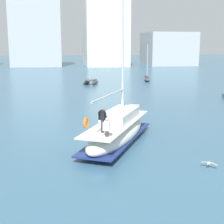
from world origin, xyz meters
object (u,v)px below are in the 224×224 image
object	(u,v)px
main_sailboat	(117,130)
moored_catamaran	(147,78)
moored_sloop_near	(91,81)
seagull	(209,163)

from	to	relation	value
main_sailboat	moored_catamaran	bearing A→B (deg)	70.97
moored_sloop_near	seagull	distance (m)	40.58
main_sailboat	moored_catamaran	distance (m)	40.39
main_sailboat	moored_sloop_near	bearing A→B (deg)	86.39
moored_sloop_near	seagull	xyz separation A→B (m)	(1.85, -40.54, -0.24)
moored_sloop_near	seagull	world-z (taller)	moored_sloop_near
seagull	main_sailboat	bearing A→B (deg)	125.82
main_sailboat	seagull	distance (m)	6.96
main_sailboat	moored_sloop_near	world-z (taller)	main_sailboat
main_sailboat	moored_catamaran	size ratio (longest dim) A/B	2.08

